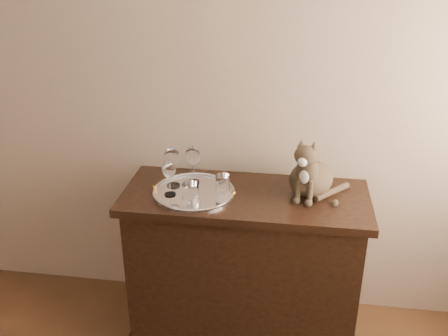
% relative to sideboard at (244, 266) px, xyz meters
% --- Properties ---
extents(wall_back, '(4.00, 0.10, 2.70)m').
position_rel_sideboard_xyz_m(wall_back, '(-0.60, 0.31, 0.93)').
color(wall_back, tan).
rests_on(wall_back, ground).
extents(sideboard, '(1.20, 0.50, 0.85)m').
position_rel_sideboard_xyz_m(sideboard, '(0.00, 0.00, 0.00)').
color(sideboard, black).
rests_on(sideboard, ground).
extents(tray, '(0.40, 0.40, 0.01)m').
position_rel_sideboard_xyz_m(tray, '(-0.25, -0.03, 0.43)').
color(tray, white).
rests_on(tray, sideboard).
extents(wine_glass_a, '(0.08, 0.08, 0.21)m').
position_rel_sideboard_xyz_m(wine_glass_a, '(-0.36, 0.02, 0.54)').
color(wine_glass_a, white).
rests_on(wine_glass_a, tray).
extents(wine_glass_b, '(0.07, 0.07, 0.19)m').
position_rel_sideboard_xyz_m(wine_glass_b, '(-0.27, 0.07, 0.53)').
color(wine_glass_b, white).
rests_on(wine_glass_b, tray).
extents(wine_glass_c, '(0.07, 0.07, 0.18)m').
position_rel_sideboard_xyz_m(wine_glass_c, '(-0.36, -0.07, 0.52)').
color(wine_glass_c, white).
rests_on(wine_glass_c, tray).
extents(tumbler_b, '(0.08, 0.08, 0.09)m').
position_rel_sideboard_xyz_m(tumbler_b, '(-0.25, -0.12, 0.48)').
color(tumbler_b, white).
rests_on(tumbler_b, tray).
extents(tumbler_c, '(0.07, 0.07, 0.08)m').
position_rel_sideboard_xyz_m(tumbler_c, '(-0.11, 0.01, 0.47)').
color(tumbler_c, silver).
rests_on(tumbler_c, tray).
extents(cat, '(0.39, 0.38, 0.32)m').
position_rel_sideboard_xyz_m(cat, '(0.31, 0.06, 0.58)').
color(cat, brown).
rests_on(cat, sideboard).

